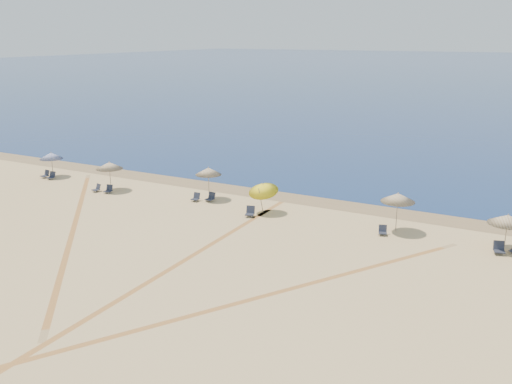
# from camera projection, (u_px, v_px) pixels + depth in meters

# --- Properties ---
(ground) EXTENTS (160.00, 160.00, 0.00)m
(ground) POSITION_uv_depth(u_px,v_px,m) (36.00, 337.00, 23.23)
(ground) COLOR tan
(ground) RESTS_ON ground
(ocean) EXTENTS (500.00, 500.00, 0.00)m
(ocean) POSITION_uv_depth(u_px,v_px,m) (500.00, 67.00, 214.75)
(ocean) COLOR #0C2151
(ocean) RESTS_ON ground
(wet_sand) EXTENTS (500.00, 500.00, 0.00)m
(wet_sand) POSITION_uv_depth(u_px,v_px,m) (279.00, 195.00, 43.66)
(wet_sand) COLOR olive
(wet_sand) RESTS_ON ground
(umbrella_0) EXTENTS (2.04, 2.04, 2.26)m
(umbrella_0) POSITION_uv_depth(u_px,v_px,m) (51.00, 156.00, 48.91)
(umbrella_0) COLOR gray
(umbrella_0) RESTS_ON ground
(umbrella_1) EXTENTS (2.16, 2.16, 2.41)m
(umbrella_1) POSITION_uv_depth(u_px,v_px,m) (109.00, 166.00, 44.59)
(umbrella_1) COLOR gray
(umbrella_1) RESTS_ON ground
(umbrella_2) EXTENTS (2.01, 2.01, 2.56)m
(umbrella_2) POSITION_uv_depth(u_px,v_px,m) (208.00, 171.00, 42.11)
(umbrella_2) COLOR gray
(umbrella_2) RESTS_ON ground
(umbrella_3) EXTENTS (2.13, 2.19, 2.47)m
(umbrella_3) POSITION_uv_depth(u_px,v_px,m) (263.00, 188.00, 38.90)
(umbrella_3) COLOR gray
(umbrella_3) RESTS_ON ground
(umbrella_4) EXTENTS (2.18, 2.19, 2.63)m
(umbrella_4) POSITION_uv_depth(u_px,v_px,m) (398.00, 198.00, 35.08)
(umbrella_4) COLOR gray
(umbrella_4) RESTS_ON ground
(umbrella_5) EXTENTS (2.27, 2.27, 2.24)m
(umbrella_5) POSITION_uv_depth(u_px,v_px,m) (508.00, 219.00, 32.12)
(umbrella_5) COLOR gray
(umbrella_5) RESTS_ON ground
(chair_0) EXTENTS (0.64, 0.72, 0.68)m
(chair_0) POSITION_uv_depth(u_px,v_px,m) (46.00, 174.00, 49.01)
(chair_0) COLOR black
(chair_0) RESTS_ON ground
(chair_1) EXTENTS (0.64, 0.72, 0.67)m
(chair_1) POSITION_uv_depth(u_px,v_px,m) (52.00, 176.00, 48.51)
(chair_1) COLOR black
(chair_1) RESTS_ON ground
(chair_2) EXTENTS (0.67, 0.73, 0.63)m
(chair_2) POSITION_uv_depth(u_px,v_px,m) (97.00, 188.00, 44.66)
(chair_2) COLOR black
(chair_2) RESTS_ON ground
(chair_3) EXTENTS (0.63, 0.71, 0.66)m
(chair_3) POSITION_uv_depth(u_px,v_px,m) (109.00, 189.00, 44.30)
(chair_3) COLOR black
(chair_3) RESTS_ON ground
(chair_4) EXTENTS (0.54, 0.63, 0.64)m
(chair_4) POSITION_uv_depth(u_px,v_px,m) (196.00, 197.00, 42.15)
(chair_4) COLOR black
(chair_4) RESTS_ON ground
(chair_5) EXTENTS (0.62, 0.72, 0.69)m
(chair_5) POSITION_uv_depth(u_px,v_px,m) (211.00, 197.00, 42.08)
(chair_5) COLOR black
(chair_5) RESTS_ON ground
(chair_6) EXTENTS (0.77, 0.84, 0.72)m
(chair_6) POSITION_uv_depth(u_px,v_px,m) (250.00, 212.00, 38.60)
(chair_6) COLOR black
(chair_6) RESTS_ON ground
(chair_7) EXTENTS (0.67, 0.72, 0.61)m
(chair_7) POSITION_uv_depth(u_px,v_px,m) (383.00, 231.00, 35.05)
(chair_7) COLOR black
(chair_7) RESTS_ON ground
(chair_8) EXTENTS (0.76, 0.84, 0.72)m
(chair_8) POSITION_uv_depth(u_px,v_px,m) (499.00, 248.00, 32.02)
(chair_8) COLOR black
(chair_8) RESTS_ON ground
(tire_tracks) EXTENTS (54.82, 43.70, 0.00)m
(tire_tracks) POSITION_uv_depth(u_px,v_px,m) (160.00, 259.00, 31.35)
(tire_tracks) COLOR tan
(tire_tracks) RESTS_ON ground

